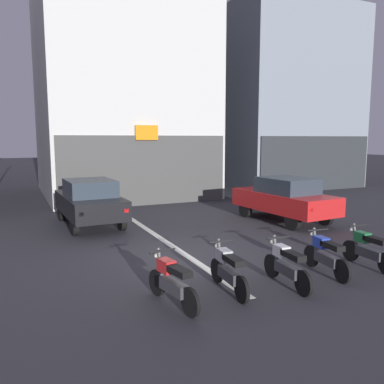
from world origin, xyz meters
name	(u,v)px	position (x,y,z in m)	size (l,w,h in m)	color
ground_plane	(188,257)	(0.00, 0.00, 0.00)	(120.00, 120.00, 0.00)	#2B2B30
lane_centre_line	(127,216)	(0.00, 6.00, 0.00)	(0.20, 18.00, 0.01)	silver
building_mid_block	(117,33)	(1.55, 12.94, 8.74)	(8.26, 9.69, 17.51)	silver
building_far_right	(276,101)	(12.23, 12.93, 5.54)	(8.22, 8.15, 11.10)	gray
car_black_crossing_near	(90,201)	(-1.63, 4.87, 0.89)	(1.93, 4.17, 1.64)	black
car_red_parked_kerbside	(285,198)	(5.07, 2.58, 0.89)	(2.10, 4.24, 1.64)	black
car_white_down_street	(122,176)	(1.75, 13.47, 0.89)	(2.30, 4.30, 1.64)	black
motorcycle_red_row_leftmost	(172,281)	(-1.49, -2.62, 0.46)	(0.55, 1.66, 0.98)	black
motorcycle_silver_row_left_mid	(228,270)	(-0.23, -2.49, 0.46)	(0.55, 1.67, 0.98)	black
motorcycle_white_row_centre	(286,265)	(1.03, -2.72, 0.46)	(0.55, 1.67, 0.98)	black
motorcycle_blue_row_right_mid	(326,255)	(2.29, -2.51, 0.46)	(0.55, 1.66, 0.98)	black
motorcycle_green_row_rightmost	(368,249)	(3.54, -2.56, 0.46)	(0.55, 1.67, 0.98)	black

